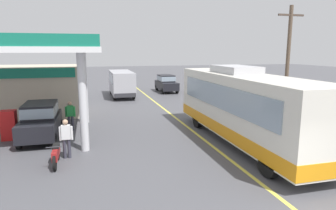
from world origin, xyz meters
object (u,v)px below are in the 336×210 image
(car_at_pump, at_px, (41,119))
(car_trailing_behind_bus, at_px, (166,82))
(coach_bus_main, at_px, (244,108))
(pedestrian_near_pump, at_px, (66,136))
(minibus_opposing_lane, at_px, (121,81))
(pedestrian_by_shop, at_px, (70,114))
(motorcycle_parked_forecourt, at_px, (56,154))

(car_at_pump, distance_m, car_trailing_behind_bus, 18.48)
(coach_bus_main, relative_size, pedestrian_near_pump, 6.65)
(coach_bus_main, height_order, pedestrian_near_pump, coach_bus_main)
(coach_bus_main, height_order, minibus_opposing_lane, coach_bus_main)
(car_at_pump, relative_size, pedestrian_by_shop, 2.53)
(car_at_pump, height_order, car_trailing_behind_bus, same)
(minibus_opposing_lane, height_order, motorcycle_parked_forecourt, minibus_opposing_lane)
(motorcycle_parked_forecourt, xyz_separation_m, pedestrian_by_shop, (0.28, 5.22, 0.49))
(minibus_opposing_lane, bearing_deg, motorcycle_parked_forecourt, -104.46)
(minibus_opposing_lane, height_order, pedestrian_near_pump, minibus_opposing_lane)
(motorcycle_parked_forecourt, bearing_deg, coach_bus_main, 4.74)
(car_trailing_behind_bus, bearing_deg, minibus_opposing_lane, -157.58)
(pedestrian_by_shop, bearing_deg, pedestrian_near_pump, -89.00)
(minibus_opposing_lane, bearing_deg, pedestrian_near_pump, -103.83)
(motorcycle_parked_forecourt, distance_m, pedestrian_by_shop, 5.25)
(pedestrian_near_pump, xyz_separation_m, pedestrian_by_shop, (-0.08, 4.55, 0.00))
(motorcycle_parked_forecourt, bearing_deg, minibus_opposing_lane, 75.54)
(coach_bus_main, relative_size, car_at_pump, 2.63)
(minibus_opposing_lane, bearing_deg, car_at_pump, -112.81)
(minibus_opposing_lane, bearing_deg, coach_bus_main, -75.91)
(coach_bus_main, xyz_separation_m, pedestrian_by_shop, (-8.24, 4.51, -0.79))
(minibus_opposing_lane, bearing_deg, pedestrian_by_shop, -109.14)
(pedestrian_by_shop, bearing_deg, coach_bus_main, -28.68)
(car_at_pump, xyz_separation_m, car_trailing_behind_bus, (10.56, 15.17, 0.00))
(minibus_opposing_lane, xyz_separation_m, motorcycle_parked_forecourt, (-4.41, -17.11, -1.03))
(pedestrian_by_shop, bearing_deg, car_at_pump, -139.18)
(pedestrian_by_shop, bearing_deg, minibus_opposing_lane, 70.86)
(car_at_pump, distance_m, minibus_opposing_lane, 14.20)
(pedestrian_near_pump, bearing_deg, pedestrian_by_shop, 91.00)
(minibus_opposing_lane, relative_size, pedestrian_near_pump, 3.69)
(pedestrian_near_pump, relative_size, car_trailing_behind_bus, 0.40)
(pedestrian_near_pump, xyz_separation_m, car_trailing_behind_bus, (9.11, 18.53, 0.08))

